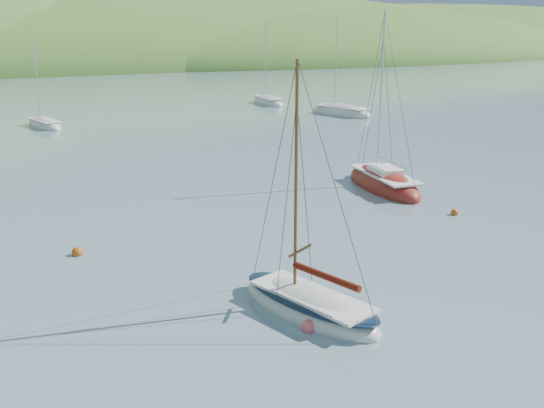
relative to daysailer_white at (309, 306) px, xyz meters
name	(u,v)px	position (x,y,z in m)	size (l,w,h in m)	color
ground	(398,315)	(2.61, -1.63, -0.21)	(700.00, 700.00, 0.00)	slate
daysailer_white	(309,306)	(0.00, 0.00, 0.00)	(3.76, 6.38, 9.23)	silver
sloop_red	(383,185)	(12.80, 12.52, 0.00)	(3.96, 8.08, 11.45)	maroon
distant_sloop_a	(45,126)	(-2.52, 47.43, -0.05)	(3.60, 6.70, 9.08)	silver
distant_sloop_b	(268,103)	(26.04, 54.16, -0.03)	(3.28, 7.80, 10.85)	silver
distant_sloop_d	(341,113)	(28.76, 41.17, -0.02)	(4.99, 8.73, 11.78)	silver
mooring_buoys	(250,264)	(-0.06, 4.69, -0.09)	(19.36, 11.04, 0.50)	#FF656B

